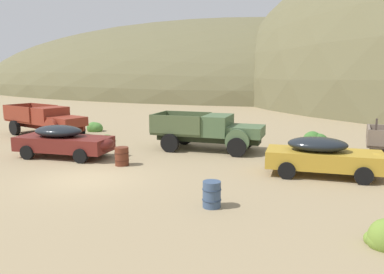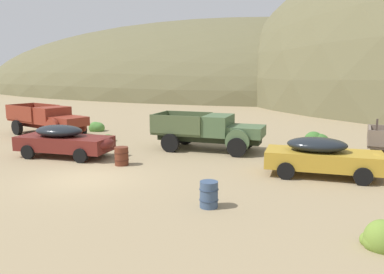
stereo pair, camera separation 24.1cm
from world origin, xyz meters
name	(u,v)px [view 2 (the right image)]	position (x,y,z in m)	size (l,w,h in m)	color
ground_plane	(86,179)	(0.00, 0.00, 0.00)	(300.00, 300.00, 0.00)	#998460
hill_center	(222,91)	(-16.25, 62.24, 0.00)	(108.11, 63.09, 27.18)	brown
truck_rust_red	(51,120)	(-8.43, 7.16, 1.03)	(6.72, 3.41, 1.91)	#42140D
car_oxblood	(67,141)	(-3.30, 2.75, 0.82)	(5.05, 2.46, 1.57)	maroon
truck_weathered_green	(215,132)	(2.81, 7.09, 1.02)	(5.91, 2.87, 1.91)	#232B1B
car_mustard	(327,157)	(8.63, 4.12, 0.82)	(4.91, 2.40, 1.57)	#B28928
oil_drum_spare	(209,194)	(5.61, -1.07, 0.42)	(0.60, 0.60, 0.83)	#384C6B
oil_drum_by_truck	(122,156)	(0.06, 2.43, 0.41)	(0.65, 0.65, 0.83)	#5B2819
bush_near_barrel	(109,139)	(-4.01, 7.11, 0.14)	(0.74, 0.84, 0.54)	#3D702D
bush_front_right	(380,240)	(10.39, -2.06, 0.22)	(0.94, 0.78, 0.94)	olive
bush_front_left	(97,128)	(-7.08, 10.00, 0.22)	(1.11, 0.98, 0.84)	#4C8438
bush_between_trucks	(316,143)	(7.60, 10.07, 0.27)	(1.41, 1.13, 1.13)	#3D702D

